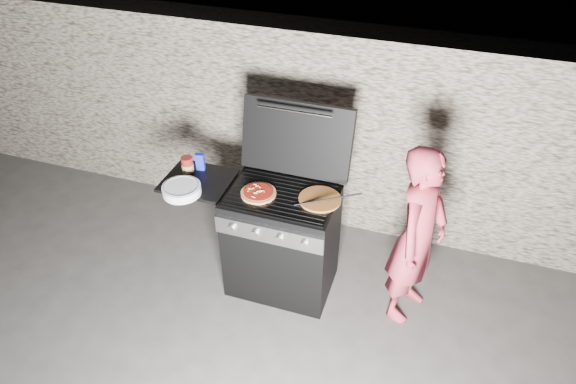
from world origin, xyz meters
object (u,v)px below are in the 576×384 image
(person, at_px, (418,237))
(sauce_jar, at_px, (187,165))
(pizza_topped, at_px, (258,193))
(gas_grill, at_px, (252,235))

(person, bearing_deg, sauce_jar, 108.39)
(pizza_topped, relative_size, person, 0.18)
(gas_grill, relative_size, person, 0.92)
(gas_grill, xyz_separation_m, person, (1.24, 0.07, 0.27))
(gas_grill, bearing_deg, pizza_topped, -25.92)
(gas_grill, distance_m, pizza_topped, 0.48)
(pizza_topped, xyz_separation_m, person, (1.15, 0.11, -0.20))
(sauce_jar, bearing_deg, pizza_topped, -9.28)
(gas_grill, bearing_deg, person, 3.06)
(pizza_topped, height_order, person, person)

